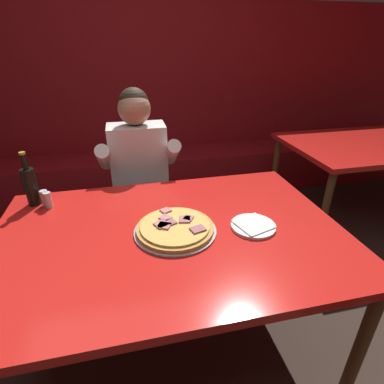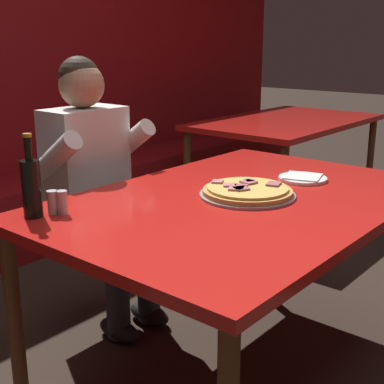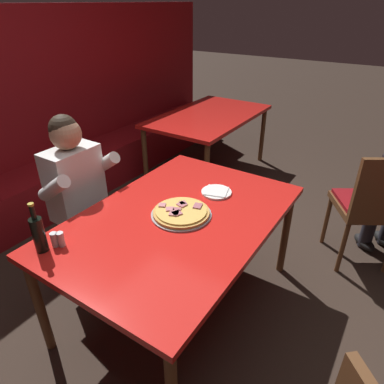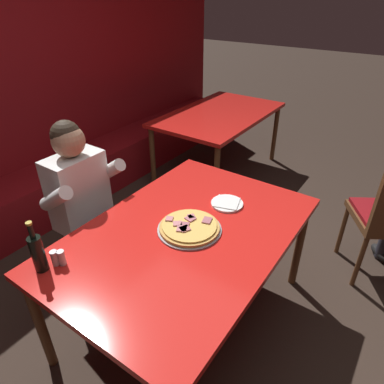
# 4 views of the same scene
# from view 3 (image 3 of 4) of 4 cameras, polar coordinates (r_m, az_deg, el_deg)

# --- Properties ---
(ground_plane) EXTENTS (24.00, 24.00, 0.00)m
(ground_plane) POSITION_cam_3_polar(r_m,az_deg,el_deg) (2.62, -2.06, -17.94)
(ground_plane) COLOR #33261E
(booth_bench) EXTENTS (6.46, 0.48, 0.46)m
(booth_bench) POSITION_cam_3_polar(r_m,az_deg,el_deg) (3.65, -26.78, -1.67)
(booth_bench) COLOR maroon
(booth_bench) RESTS_ON ground_plane
(main_dining_table) EXTENTS (1.60, 1.08, 0.75)m
(main_dining_table) POSITION_cam_3_polar(r_m,az_deg,el_deg) (2.16, -2.38, -5.45)
(main_dining_table) COLOR brown
(main_dining_table) RESTS_ON ground_plane
(pizza) EXTENTS (0.38, 0.38, 0.05)m
(pizza) POSITION_cam_3_polar(r_m,az_deg,el_deg) (2.13, -1.82, -3.44)
(pizza) COLOR #9E9EA3
(pizza) RESTS_ON main_dining_table
(plate_white_paper) EXTENTS (0.21, 0.21, 0.02)m
(plate_white_paper) POSITION_cam_3_polar(r_m,az_deg,el_deg) (2.38, 4.10, 0.01)
(plate_white_paper) COLOR white
(plate_white_paper) RESTS_ON main_dining_table
(beer_bottle) EXTENTS (0.07, 0.07, 0.29)m
(beer_bottle) POSITION_cam_3_polar(r_m,az_deg,el_deg) (1.96, -24.21, -6.31)
(beer_bottle) COLOR black
(beer_bottle) RESTS_ON main_dining_table
(shaker_black_pepper) EXTENTS (0.04, 0.04, 0.09)m
(shaker_black_pepper) POSITION_cam_3_polar(r_m,az_deg,el_deg) (1.99, -20.98, -7.46)
(shaker_black_pepper) COLOR silver
(shaker_black_pepper) RESTS_ON main_dining_table
(shaker_parmesan) EXTENTS (0.04, 0.04, 0.09)m
(shaker_parmesan) POSITION_cam_3_polar(r_m,az_deg,el_deg) (2.00, -21.93, -7.47)
(shaker_parmesan) COLOR silver
(shaker_parmesan) RESTS_ON main_dining_table
(diner_seated_blue_shirt) EXTENTS (0.53, 0.53, 1.27)m
(diner_seated_blue_shirt) POSITION_cam_3_polar(r_m,az_deg,el_deg) (2.56, -17.47, -0.47)
(diner_seated_blue_shirt) COLOR black
(diner_seated_blue_shirt) RESTS_ON ground_plane
(dining_chair_far_right) EXTENTS (0.61, 0.61, 1.00)m
(dining_chair_far_right) POSITION_cam_3_polar(r_m,az_deg,el_deg) (2.93, 27.85, -1.46)
(dining_chair_far_right) COLOR brown
(dining_chair_far_right) RESTS_ON ground_plane
(background_dining_table) EXTENTS (1.55, 0.94, 0.75)m
(background_dining_table) POSITION_cam_3_polar(r_m,az_deg,el_deg) (4.14, 2.84, 11.89)
(background_dining_table) COLOR brown
(background_dining_table) RESTS_ON ground_plane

